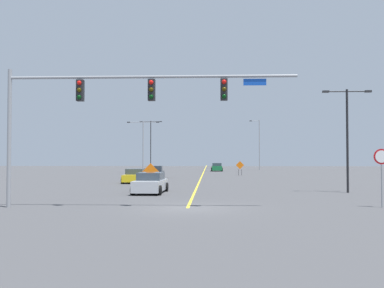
{
  "coord_description": "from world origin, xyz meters",
  "views": [
    {
      "loc": [
        1.11,
        -21.36,
        2.48
      ],
      "look_at": [
        -1.06,
        30.71,
        3.99
      ],
      "focal_mm": 41.41,
      "sensor_mm": 36.0,
      "label": 1
    }
  ],
  "objects": [
    {
      "name": "street_lamp_near_right",
      "position": [
        -8.83,
        43.51,
        4.71
      ],
      "size": [
        4.77,
        0.24,
        7.75
      ],
      "color": "gray",
      "rests_on": "ground"
    },
    {
      "name": "ground",
      "position": [
        0.0,
        0.0,
        0.0
      ],
      "size": [
        193.7,
        193.7,
        0.0
      ],
      "primitive_type": "plane",
      "color": "#444447"
    },
    {
      "name": "car_green_passing",
      "position": [
        2.21,
        55.12,
        0.67
      ],
      "size": [
        1.99,
        4.0,
        1.41
      ],
      "color": "#196B38",
      "rests_on": "ground"
    },
    {
      "name": "car_silver_far",
      "position": [
        -2.99,
        8.75,
        0.67
      ],
      "size": [
        2.13,
        4.58,
        1.41
      ],
      "color": "#B7BABF",
      "rests_on": "ground"
    },
    {
      "name": "construction_sign_left_lane",
      "position": [
        -3.67,
        13.79,
        1.21
      ],
      "size": [
        1.38,
        0.19,
        1.97
      ],
      "color": "orange",
      "rests_on": "ground"
    },
    {
      "name": "street_lamp_near_left",
      "position": [
        -10.58,
        64.73,
        5.61
      ],
      "size": [
        4.39,
        0.24,
        9.52
      ],
      "color": "black",
      "rests_on": "ground"
    },
    {
      "name": "traffic_signal_assembly",
      "position": [
        -3.62,
        -0.02,
        5.28
      ],
      "size": [
        14.19,
        0.44,
        6.8
      ],
      "color": "gray",
      "rests_on": "ground"
    },
    {
      "name": "stop_sign",
      "position": [
        9.49,
        0.69,
        2.02
      ],
      "size": [
        0.76,
        0.07,
        2.87
      ],
      "color": "gray",
      "rests_on": "ground"
    },
    {
      "name": "road_centre_stripe",
      "position": [
        0.0,
        53.81,
        0.0
      ],
      "size": [
        0.16,
        107.61,
        0.01
      ],
      "color": "yellow",
      "rests_on": "ground"
    },
    {
      "name": "street_lamp_mid_right",
      "position": [
        10.58,
        9.63,
        4.3
      ],
      "size": [
        3.35,
        0.24,
        7.16
      ],
      "color": "black",
      "rests_on": "ground"
    },
    {
      "name": "car_yellow_distant",
      "position": [
        -6.1,
        20.67,
        0.62
      ],
      "size": [
        2.09,
        4.44,
        1.33
      ],
      "color": "gold",
      "rests_on": "ground"
    },
    {
      "name": "street_lamp_mid_left",
      "position": [
        10.06,
        60.88,
        5.07
      ],
      "size": [
        1.91,
        0.24,
        9.28
      ],
      "color": "gray",
      "rests_on": "ground"
    },
    {
      "name": "construction_sign_right_lane",
      "position": [
        5.05,
        37.9,
        1.23
      ],
      "size": [
        1.09,
        0.07,
        1.91
      ],
      "color": "orange",
      "rests_on": "ground"
    },
    {
      "name": "car_black_approaching",
      "position": [
        -5.33,
        29.96,
        0.65
      ],
      "size": [
        2.16,
        4.22,
        1.43
      ],
      "color": "black",
      "rests_on": "ground"
    }
  ]
}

